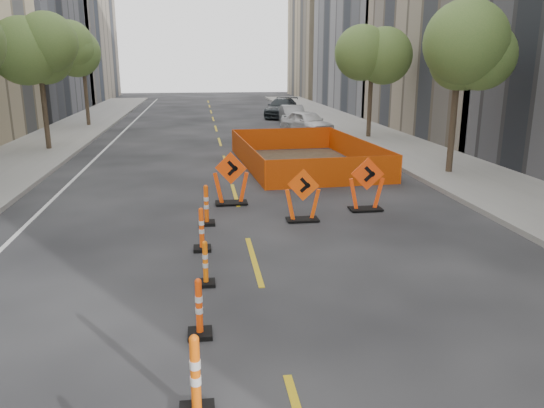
{
  "coord_description": "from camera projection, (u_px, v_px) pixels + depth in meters",
  "views": [
    {
      "loc": [
        -1.11,
        -6.95,
        4.26
      ],
      "look_at": [
        0.49,
        4.65,
        1.1
      ],
      "focal_mm": 35.0,
      "sensor_mm": 36.0,
      "label": 1
    }
  ],
  "objects": [
    {
      "name": "tree_l_d",
      "position": [
        83.0,
        57.0,
        34.31
      ],
      "size": [
        2.8,
        2.8,
        5.95
      ],
      "color": "#382B1E",
      "rests_on": "ground"
    },
    {
      "name": "sidewalk_right",
      "position": [
        463.0,
        173.0,
        20.55
      ],
      "size": [
        4.0,
        90.0,
        0.15
      ],
      "primitive_type": "cube",
      "color": "gray",
      "rests_on": "ground"
    },
    {
      "name": "bld_right_e",
      "position": [
        346.0,
        29.0,
        64.1
      ],
      "size": [
        12.0,
        14.0,
        16.0
      ],
      "primitive_type": "cube",
      "color": "tan",
      "rests_on": "ground"
    },
    {
      "name": "ground_plane",
      "position": [
        282.0,
        357.0,
        7.9
      ],
      "size": [
        140.0,
        140.0,
        0.0
      ],
      "primitive_type": "plane",
      "color": "black"
    },
    {
      "name": "channelizer_3",
      "position": [
        199.0,
        308.0,
        8.37
      ],
      "size": [
        0.39,
        0.39,
        0.99
      ],
      "primitive_type": null,
      "color": "#F7450A",
      "rests_on": "ground"
    },
    {
      "name": "channelizer_4",
      "position": [
        205.0,
        263.0,
        10.32
      ],
      "size": [
        0.36,
        0.36,
        0.92
      ],
      "primitive_type": null,
      "color": "orange",
      "rests_on": "ground"
    },
    {
      "name": "chevron_sign_left",
      "position": [
        231.0,
        178.0,
        16.11
      ],
      "size": [
        1.23,
        0.95,
        1.63
      ],
      "primitive_type": null,
      "rotation": [
        0.0,
        0.0,
        -0.3
      ],
      "color": "#FF460A",
      "rests_on": "ground"
    },
    {
      "name": "safety_fence",
      "position": [
        304.0,
        153.0,
        22.38
      ],
      "size": [
        5.48,
        8.71,
        1.05
      ],
      "primitive_type": null,
      "rotation": [
        0.0,
        0.0,
        0.07
      ],
      "color": "#E65B0C",
      "rests_on": "ground"
    },
    {
      "name": "parked_car_near",
      "position": [
        307.0,
        122.0,
        31.91
      ],
      "size": [
        3.07,
        4.43,
        1.4
      ],
      "primitive_type": "imported",
      "rotation": [
        0.0,
        0.0,
        0.38
      ],
      "color": "white",
      "rests_on": "ground"
    },
    {
      "name": "tree_r_c",
      "position": [
        372.0,
        56.0,
        28.87
      ],
      "size": [
        2.8,
        2.8,
        5.95
      ],
      "color": "#382B1E",
      "rests_on": "ground"
    },
    {
      "name": "channelizer_6",
      "position": [
        206.0,
        205.0,
        14.15
      ],
      "size": [
        0.43,
        0.43,
        1.1
      ],
      "primitive_type": null,
      "color": "#F2530A",
      "rests_on": "ground"
    },
    {
      "name": "bld_right_c",
      "position": [
        506.0,
        13.0,
        31.08
      ],
      "size": [
        12.0,
        16.0,
        14.0
      ],
      "primitive_type": "cube",
      "color": "gray",
      "rests_on": "ground"
    },
    {
      "name": "tree_r_b",
      "position": [
        459.0,
        54.0,
        19.31
      ],
      "size": [
        2.8,
        2.8,
        5.95
      ],
      "color": "#382B1E",
      "rests_on": "ground"
    },
    {
      "name": "tree_l_c",
      "position": [
        39.0,
        55.0,
        24.74
      ],
      "size": [
        2.8,
        2.8,
        5.95
      ],
      "color": "#382B1E",
      "rests_on": "ground"
    },
    {
      "name": "bld_left_e",
      "position": [
        43.0,
        5.0,
        56.23
      ],
      "size": [
        12.0,
        20.0,
        20.0
      ],
      "primitive_type": "cube",
      "color": "gray",
      "rests_on": "ground"
    },
    {
      "name": "chevron_sign_right",
      "position": [
        367.0,
        184.0,
        15.44
      ],
      "size": [
        1.14,
        0.78,
        1.59
      ],
      "primitive_type": null,
      "rotation": [
        0.0,
        0.0,
        -0.15
      ],
      "color": "#FE410A",
      "rests_on": "ground"
    },
    {
      "name": "channelizer_5",
      "position": [
        202.0,
        229.0,
        12.22
      ],
      "size": [
        0.41,
        0.41,
        1.03
      ],
      "primitive_type": null,
      "color": "#FC4C0A",
      "rests_on": "ground"
    },
    {
      "name": "chevron_sign_center",
      "position": [
        303.0,
        195.0,
        14.43
      ],
      "size": [
        1.13,
        0.92,
        1.46
      ],
      "primitive_type": null,
      "rotation": [
        0.0,
        0.0,
        -0.4
      ],
      "color": "#FF4F0A",
      "rests_on": "ground"
    },
    {
      "name": "channelizer_2",
      "position": [
        196.0,
        376.0,
        6.43
      ],
      "size": [
        0.44,
        0.44,
        1.12
      ],
      "primitive_type": null,
      "color": "#F7600A",
      "rests_on": "ground"
    },
    {
      "name": "parked_car_far",
      "position": [
        282.0,
        108.0,
        41.3
      ],
      "size": [
        3.63,
        5.45,
        1.47
      ],
      "primitive_type": "imported",
      "rotation": [
        0.0,
        0.0,
        -0.34
      ],
      "color": "black",
      "rests_on": "ground"
    },
    {
      "name": "parked_car_mid",
      "position": [
        293.0,
        115.0,
        36.39
      ],
      "size": [
        1.48,
        4.06,
        1.33
      ],
      "primitive_type": "imported",
      "rotation": [
        0.0,
        0.0,
        -0.02
      ],
      "color": "gray",
      "rests_on": "ground"
    }
  ]
}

